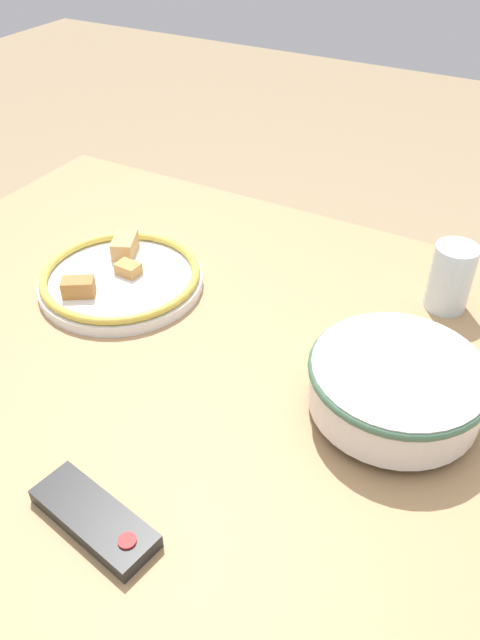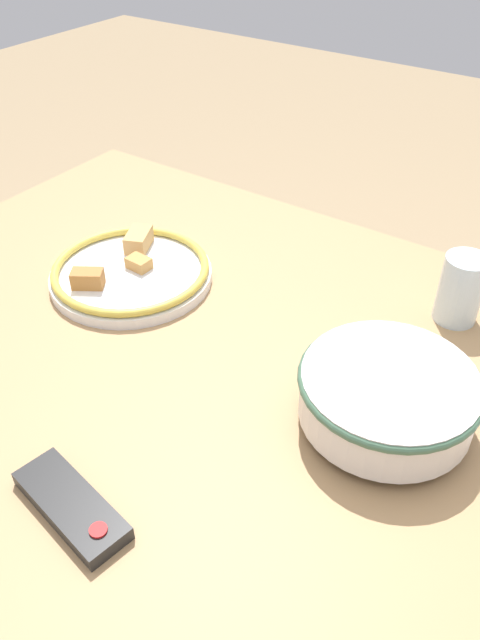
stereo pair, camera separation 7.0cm
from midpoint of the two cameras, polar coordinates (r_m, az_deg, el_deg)
ground_plane at (r=1.46m, az=0.35°, el=-26.90°), size 8.00×8.00×0.00m
dining_table at (r=0.92m, az=0.51°, el=-9.94°), size 1.44×1.08×0.71m
noodle_bowl at (r=0.83m, az=15.68°, el=-6.73°), size 0.23×0.23×0.08m
food_plate at (r=1.09m, az=-8.17°, el=4.35°), size 0.28×0.28×0.05m
tv_remote at (r=0.76m, az=-12.57°, el=-16.30°), size 0.17×0.09×0.02m
drinking_glass at (r=1.04m, az=21.37°, el=2.59°), size 0.07×0.07×0.11m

